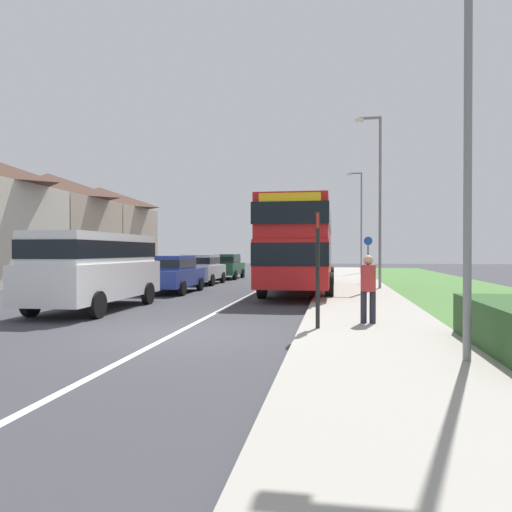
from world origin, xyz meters
name	(u,v)px	position (x,y,z in m)	size (l,w,h in m)	color
ground_plane	(174,334)	(0.00, 0.00, 0.00)	(120.00, 120.00, 0.00)	#38383D
lane_marking_centre	(244,298)	(0.00, 8.00, 0.00)	(0.14, 60.00, 0.01)	silver
pavement_near_side	(361,304)	(4.20, 6.00, 0.06)	(3.20, 68.00, 0.12)	#9E998E
grass_verge_seaward	(505,307)	(8.50, 6.00, 0.04)	(6.00, 68.00, 0.08)	#477538
double_decker_bus	(301,242)	(1.92, 10.99, 2.14)	(2.80, 10.75, 3.70)	red
parked_van_white	(96,265)	(-3.72, 3.68, 1.36)	(2.11, 5.58, 2.29)	silver
parked_car_blue	(171,272)	(-3.47, 9.69, 0.87)	(1.97, 4.17, 1.57)	navy
parked_car_silver	(201,268)	(-3.66, 15.07, 0.88)	(1.93, 3.90, 1.59)	#B7B7BC
parked_car_dark_green	(226,265)	(-3.52, 20.28, 0.87)	(1.90, 3.95, 1.57)	#19472D
pedestrian_at_stop	(368,286)	(4.11, 1.42, 0.98)	(0.34, 0.34, 1.67)	#23232D
bus_stop_sign	(318,262)	(3.00, 0.54, 1.54)	(0.09, 0.52, 2.60)	black
cycle_route_sign	(368,258)	(5.08, 15.95, 1.43)	(0.44, 0.08, 2.52)	slate
street_lamp_near	(461,79)	(5.21, -2.15, 4.34)	(1.14, 0.20, 7.57)	slate
street_lamp_mid	(378,191)	(5.24, 12.17, 4.41)	(1.14, 0.20, 7.72)	slate
street_lamp_far	(360,216)	(5.23, 27.27, 4.39)	(1.14, 0.20, 7.68)	slate
house_terrace_far_side	(48,226)	(-15.03, 18.92, 3.41)	(7.15, 20.47, 6.82)	beige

